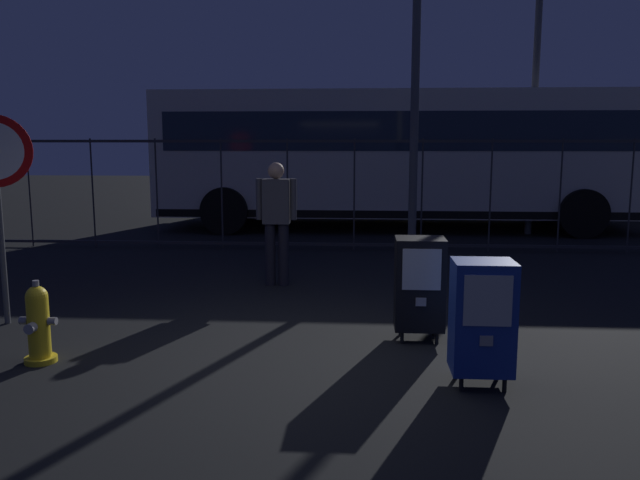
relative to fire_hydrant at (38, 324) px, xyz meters
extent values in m
plane|color=black|center=(2.10, 0.28, -0.35)|extent=(60.00, 60.00, 0.00)
cylinder|color=yellow|center=(0.00, 0.00, -0.33)|extent=(0.28, 0.28, 0.05)
cylinder|color=yellow|center=(0.00, 0.00, -0.03)|extent=(0.19, 0.19, 0.55)
sphere|color=yellow|center=(0.00, 0.00, 0.25)|extent=(0.19, 0.19, 0.19)
cylinder|color=gray|center=(0.00, 0.00, 0.37)|extent=(0.06, 0.06, 0.05)
cylinder|color=gray|center=(0.00, -0.13, 0.00)|extent=(0.09, 0.08, 0.09)
cylinder|color=gray|center=(-0.13, 0.00, 0.03)|extent=(0.07, 0.07, 0.07)
cylinder|color=gray|center=(0.13, 0.00, 0.03)|extent=(0.07, 0.07, 0.07)
cylinder|color=black|center=(3.25, 0.76, -0.29)|extent=(0.04, 0.04, 0.12)
cylinder|color=black|center=(3.59, 0.76, -0.29)|extent=(0.04, 0.04, 0.12)
cylinder|color=black|center=(3.25, 1.04, -0.29)|extent=(0.04, 0.04, 0.12)
cylinder|color=black|center=(3.59, 1.04, -0.29)|extent=(0.04, 0.04, 0.12)
cube|color=black|center=(3.42, 0.90, 0.22)|extent=(0.48, 0.40, 0.90)
cube|color=#B2B7BF|center=(3.42, 0.69, 0.40)|extent=(0.36, 0.01, 0.40)
cube|color=gray|center=(3.42, 0.69, 0.08)|extent=(0.10, 0.02, 0.08)
cylinder|color=black|center=(3.64, -0.41, -0.29)|extent=(0.04, 0.04, 0.12)
cylinder|color=black|center=(3.98, -0.41, -0.29)|extent=(0.04, 0.04, 0.12)
cylinder|color=black|center=(3.64, -0.13, -0.29)|extent=(0.04, 0.04, 0.12)
cylinder|color=black|center=(3.98, -0.13, -0.29)|extent=(0.04, 0.04, 0.12)
cube|color=navy|center=(3.81, -0.27, 0.22)|extent=(0.48, 0.40, 0.90)
cube|color=#B2B7BF|center=(3.81, -0.48, 0.40)|extent=(0.36, 0.01, 0.40)
cube|color=gray|center=(3.81, -0.48, 0.08)|extent=(0.10, 0.02, 0.08)
cylinder|color=#4C4F54|center=(-0.97, 1.16, 0.75)|extent=(0.06, 0.06, 2.20)
cylinder|color=black|center=(1.60, 3.21, 0.07)|extent=(0.14, 0.14, 0.85)
cylinder|color=black|center=(1.78, 3.21, 0.07)|extent=(0.14, 0.14, 0.85)
cube|color=#3F3F47|center=(1.69, 3.21, 0.80)|extent=(0.36, 0.20, 0.60)
sphere|color=tan|center=(1.69, 3.21, 1.21)|extent=(0.22, 0.22, 0.22)
cylinder|color=#3F3F47|center=(1.46, 3.21, 0.83)|extent=(0.09, 0.09, 0.55)
cylinder|color=#3F3F47|center=(1.92, 3.21, 0.83)|extent=(0.09, 0.09, 0.55)
cube|color=#2D2D33|center=(2.10, 6.11, 1.60)|extent=(18.00, 0.04, 0.05)
cube|color=#2D2D33|center=(2.10, 6.11, -0.25)|extent=(18.00, 0.04, 0.05)
cylinder|color=#2D2D33|center=(-3.30, 6.11, 0.65)|extent=(0.03, 0.03, 2.00)
cylinder|color=#2D2D33|center=(-2.10, 6.11, 0.65)|extent=(0.03, 0.03, 2.00)
cylinder|color=#2D2D33|center=(-0.90, 6.11, 0.65)|extent=(0.03, 0.03, 2.00)
cylinder|color=#2D2D33|center=(0.30, 6.11, 0.65)|extent=(0.03, 0.03, 2.00)
cylinder|color=#2D2D33|center=(1.50, 6.11, 0.65)|extent=(0.03, 0.03, 2.00)
cylinder|color=#2D2D33|center=(2.70, 6.11, 0.65)|extent=(0.03, 0.03, 2.00)
cylinder|color=#2D2D33|center=(3.90, 6.11, 0.65)|extent=(0.03, 0.03, 2.00)
cylinder|color=#2D2D33|center=(5.10, 6.11, 0.65)|extent=(0.03, 0.03, 2.00)
cylinder|color=#2D2D33|center=(6.30, 6.11, 0.65)|extent=(0.03, 0.03, 2.00)
cylinder|color=#2D2D33|center=(7.50, 6.11, 0.65)|extent=(0.03, 0.03, 2.00)
cube|color=beige|center=(3.63, 9.11, 1.32)|extent=(10.50, 2.50, 2.65)
cube|color=#1E2838|center=(3.63, 9.11, 1.80)|extent=(9.87, 2.52, 0.80)
cube|color=black|center=(3.63, 9.11, 0.10)|extent=(10.29, 2.51, 0.16)
cylinder|color=black|center=(7.31, 7.86, 0.15)|extent=(1.00, 0.28, 1.00)
cylinder|color=black|center=(7.31, 10.36, 0.15)|extent=(1.00, 0.28, 1.00)
cylinder|color=black|center=(-0.04, 7.86, 0.15)|extent=(1.00, 0.28, 1.00)
cylinder|color=black|center=(-0.04, 10.36, 0.15)|extent=(1.00, 0.28, 1.00)
cube|color=gold|center=(5.12, 12.70, 1.32)|extent=(10.56, 2.75, 2.65)
cube|color=#1E2838|center=(5.12, 12.70, 1.80)|extent=(9.93, 2.75, 0.80)
cube|color=black|center=(5.12, 12.70, 0.10)|extent=(10.35, 2.75, 0.16)
cylinder|color=black|center=(8.76, 11.37, 0.15)|extent=(1.01, 0.30, 1.00)
cylinder|color=black|center=(8.82, 13.87, 0.15)|extent=(1.01, 0.30, 1.00)
cylinder|color=black|center=(1.41, 11.54, 0.15)|extent=(1.01, 0.30, 1.00)
cylinder|color=black|center=(1.47, 14.04, 0.15)|extent=(1.01, 0.30, 1.00)
cylinder|color=#4C4F54|center=(6.36, 8.38, 3.48)|extent=(0.14, 0.14, 7.67)
cylinder|color=#4C4F54|center=(3.70, 5.56, 3.56)|extent=(0.14, 0.14, 7.82)
camera|label=1|loc=(2.85, -5.26, 1.60)|focal=35.76mm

